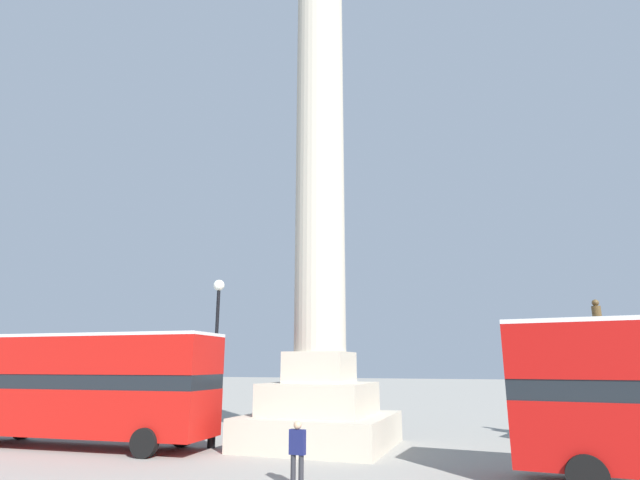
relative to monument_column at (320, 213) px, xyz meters
name	(u,v)px	position (x,y,z in m)	size (l,w,h in m)	color
ground_plane	(320,447)	(0.00, 0.00, -9.62)	(200.00, 200.00, 0.00)	gray
monument_column	(320,213)	(0.00, 0.00, 0.00)	(5.54, 5.54, 26.04)	#BCB29E
bus_a	(82,384)	(-8.92, -3.34, -7.23)	(11.25, 3.42, 4.33)	#B7140F
equestrian_statue	(609,405)	(10.98, 3.86, -8.04)	(4.28, 3.59, 5.81)	#BCB29E
street_lamp	(216,346)	(-3.93, -1.61, -5.72)	(0.46, 0.46, 6.60)	black
pedestrian_near_lamp	(297,450)	(1.61, -6.51, -8.70)	(0.45, 0.22, 1.66)	#28282D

